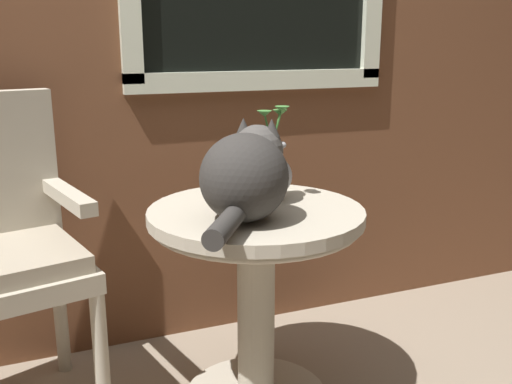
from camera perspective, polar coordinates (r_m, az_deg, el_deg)
wicker_side_table at (r=1.75m, az=0.00°, el=-7.61°), size 0.63×0.63×0.64m
cat at (r=1.57m, az=-0.94°, el=1.88°), size 0.37×0.49×0.26m
pewter_vase_with_ivy at (r=1.76m, az=1.57°, el=2.16°), size 0.12×0.12×0.29m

